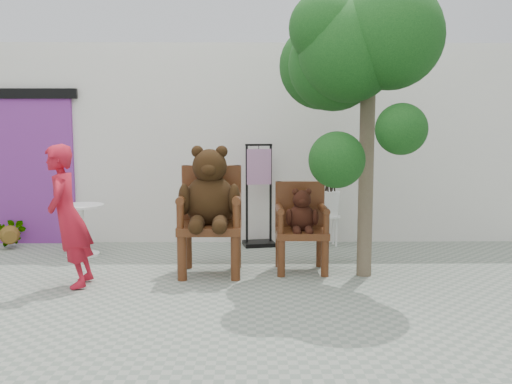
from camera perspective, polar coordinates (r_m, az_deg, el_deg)
ground_plane at (r=5.85m, az=-3.16°, el=-10.59°), size 60.00×60.00×0.00m
back_wall at (r=8.69m, az=-2.32°, el=5.13°), size 9.00×1.00×3.00m
doorway at (r=8.81m, az=-22.35°, el=2.47°), size 1.40×0.11×2.33m
chair_big at (r=6.45m, az=-4.86°, el=-1.00°), size 0.74×0.81×1.54m
chair_small at (r=6.63m, az=4.78°, el=-2.92°), size 0.62×0.57×1.08m
person at (r=6.26m, az=-19.19°, el=-2.47°), size 0.42×0.60×1.56m
cafe_table at (r=7.80m, az=-17.84°, el=-3.21°), size 0.60×0.60×0.70m
display_stand at (r=8.01m, az=0.29°, el=-1.57°), size 0.51×0.43×1.51m
stool_bucket at (r=8.10m, az=7.76°, el=-1.14°), size 0.32×0.32×1.45m
tree at (r=6.49m, az=10.08°, el=14.17°), size 1.74×1.95×3.41m
potted_plant at (r=8.72m, az=-24.39°, el=-3.80°), size 0.54×0.51×0.48m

